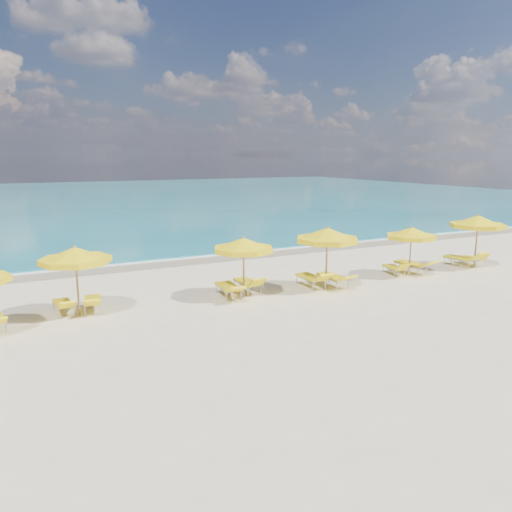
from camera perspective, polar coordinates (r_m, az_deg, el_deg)
name	(u,v)px	position (r m, az deg, el deg)	size (l,w,h in m)	color
ground_plane	(273,292)	(19.89, 1.93, -4.16)	(120.00, 120.00, 0.00)	beige
ocean	(89,199)	(65.69, -18.51, 6.22)	(120.00, 80.00, 0.30)	#16747D
wet_sand_band	(206,258)	(26.45, -5.71, -0.27)	(120.00, 2.60, 0.01)	tan
foam_line	(201,256)	(27.18, -6.31, 0.04)	(120.00, 1.20, 0.03)	white
whitecap_near	(66,240)	(34.40, -20.93, 1.76)	(14.00, 0.36, 0.05)	white
whitecap_far	(224,216)	(44.60, -3.70, 4.56)	(18.00, 0.30, 0.05)	white
umbrella_3	(75,256)	(17.67, -19.96, 0.02)	(2.49, 2.49, 2.42)	#A07950
umbrella_4	(243,245)	(18.80, -1.44, 1.22)	(2.34, 2.34, 2.36)	#A07950
umbrella_5	(327,236)	(20.09, 8.15, 2.33)	(3.00, 3.00, 2.58)	#A07950
umbrella_6	(411,233)	(23.27, 17.34, 2.48)	(2.83, 2.83, 2.26)	#A07950
umbrella_7	(478,222)	(26.12, 24.04, 3.57)	(3.07, 3.07, 2.60)	#A07950
lounger_3_left	(64,308)	(18.48, -21.13, -5.53)	(0.65, 1.70, 0.69)	#A5A8AD
lounger_3_right	(93,305)	(18.45, -18.15, -5.31)	(0.83, 1.83, 0.71)	#A5A8AD
lounger_4_left	(229,291)	(19.18, -3.14, -4.03)	(0.82, 2.06, 0.74)	#A5A8AD
lounger_4_right	(248,286)	(19.87, -0.94, -3.48)	(0.66, 1.88, 0.83)	#A5A8AD
lounger_5_left	(311,281)	(20.72, 6.34, -2.91)	(0.68, 1.97, 0.83)	#A5A8AD
lounger_5_right	(333,281)	(20.98, 8.83, -2.80)	(0.72, 2.03, 0.72)	#A5A8AD
lounger_6_left	(394,270)	(23.55, 15.49, -1.61)	(0.83, 1.66, 0.72)	#A5A8AD
lounger_6_right	(412,267)	(24.24, 17.37, -1.24)	(0.90, 2.12, 0.76)	#A5A8AD
lounger_7_left	(461,261)	(26.37, 22.37, -0.58)	(0.94, 2.03, 0.90)	#A5A8AD
lounger_7_right	(473,261)	(26.99, 23.51, -0.51)	(0.75, 1.60, 0.77)	#A5A8AD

